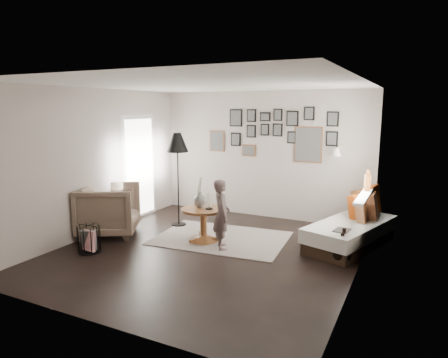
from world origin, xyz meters
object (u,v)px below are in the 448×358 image
at_px(floor_lamp, 177,146).
at_px(armchair, 109,210).
at_px(magazine_basket, 89,239).
at_px(demijohn_large, 343,248).
at_px(child, 222,215).
at_px(demijohn_small, 342,252).
at_px(vase, 200,198).
at_px(pedestal_table, 204,226).
at_px(daybed, 352,228).

bearing_deg(floor_lamp, armchair, -128.02).
distance_m(magazine_basket, demijohn_large, 3.93).
relative_size(demijohn_large, child, 0.44).
bearing_deg(magazine_basket, child, 30.36).
bearing_deg(child, demijohn_small, -117.46).
bearing_deg(vase, armchair, -164.67).
distance_m(armchair, magazine_basket, 0.93).
height_order(pedestal_table, demijohn_large, pedestal_table).
height_order(vase, floor_lamp, floor_lamp).
height_order(vase, magazine_basket, vase).
distance_m(magazine_basket, demijohn_small, 3.89).
bearing_deg(demijohn_large, vase, -177.16).
height_order(vase, demijohn_large, vase).
xyz_separation_m(magazine_basket, child, (1.81, 1.06, 0.36)).
distance_m(pedestal_table, demijohn_large, 2.31).
bearing_deg(child, demijohn_large, -113.84).
bearing_deg(daybed, armchair, -143.87).
relative_size(demijohn_large, demijohn_small, 1.10).
bearing_deg(magazine_basket, demijohn_large, 20.79).
distance_m(daybed, floor_lamp, 3.44).
height_order(pedestal_table, floor_lamp, floor_lamp).
bearing_deg(child, daybed, -93.14).
xyz_separation_m(magazine_basket, demijohn_small, (3.68, 1.28, -0.04)).
bearing_deg(pedestal_table, demijohn_large, 3.43).
relative_size(daybed, demijohn_small, 4.37).
xyz_separation_m(pedestal_table, demijohn_small, (2.30, 0.02, -0.10)).
relative_size(pedestal_table, magazine_basket, 1.71).
height_order(demijohn_small, child, child).
xyz_separation_m(demijohn_large, child, (-1.86, -0.33, 0.38)).
relative_size(magazine_basket, child, 0.38).
height_order(magazine_basket, demijohn_large, demijohn_large).
bearing_deg(child, vase, 33.70).
xyz_separation_m(vase, demijohn_small, (2.38, -0.00, -0.57)).
xyz_separation_m(demijohn_large, demijohn_small, (0.00, -0.12, -0.02)).
height_order(daybed, child, child).
xyz_separation_m(vase, armchair, (-1.62, -0.44, -0.29)).
height_order(pedestal_table, armchair, armchair).
distance_m(vase, magazine_basket, 1.89).
distance_m(demijohn_large, demijohn_small, 0.12).
bearing_deg(magazine_basket, demijohn_small, 19.14).
xyz_separation_m(daybed, demijohn_small, (0.00, -0.90, -0.11)).
bearing_deg(magazine_basket, daybed, 30.60).
height_order(daybed, floor_lamp, floor_lamp).
height_order(armchair, floor_lamp, floor_lamp).
relative_size(demijohn_small, child, 0.40).
height_order(armchair, demijohn_small, armchair).
xyz_separation_m(daybed, magazine_basket, (-3.67, -2.17, -0.07)).
bearing_deg(demijohn_large, floor_lamp, 171.63).
xyz_separation_m(vase, daybed, (2.38, 0.89, -0.46)).
bearing_deg(floor_lamp, pedestal_table, -34.31).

